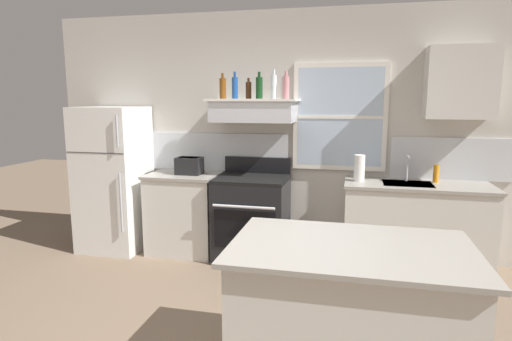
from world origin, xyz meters
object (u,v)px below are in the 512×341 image
Objects in this scene: stove_range at (252,217)px; bottle_amber_wine at (223,88)px; dish_soap_bottle at (436,174)px; toaster at (189,165)px; kitchen_island at (348,318)px; bottle_dark_green_wine at (259,87)px; paper_towel_roll at (359,168)px; bottle_blue_liqueur at (235,87)px; bottle_rose_pink at (286,87)px; bottle_clear_tall at (274,86)px; bottle_brown_stout at (249,90)px; refrigerator at (114,179)px.

bottle_amber_wine is (-0.34, 0.10, 1.39)m from stove_range.
dish_soap_bottle is (1.88, 0.14, 0.54)m from stove_range.
kitchen_island is (1.80, -2.00, -0.55)m from toaster.
bottle_dark_green_wine reaches higher than paper_towel_roll.
bottle_amber_wine is (0.38, 0.08, 0.85)m from toaster.
paper_towel_roll is at bearing -2.27° from bottle_amber_wine.
bottle_blue_liqueur is 0.56m from bottle_rose_pink.
bottle_blue_liqueur is 0.20× the size of kitchen_island.
bottle_brown_stout is at bearing -179.75° from bottle_clear_tall.
bottle_blue_liqueur reaches higher than kitchen_island.
paper_towel_roll is (0.91, -0.08, -0.83)m from bottle_clear_tall.
toaster reaches higher than stove_range.
toaster is at bearing -176.09° from bottle_dark_green_wine.
toaster is at bearing -168.57° from bottle_amber_wine.
bottle_clear_tall is (0.15, 0.04, 0.01)m from bottle_dark_green_wine.
bottle_dark_green_wine is 2.01m from dish_soap_bottle.
bottle_brown_stout reaches higher than kitchen_island.
bottle_blue_liqueur reaches higher than bottle_dark_green_wine.
bottle_clear_tall reaches higher than bottle_rose_pink.
bottle_dark_green_wine reaches higher than bottle_amber_wine.
stove_range is 6.06× the size of dish_soap_bottle.
toaster is 1.65× the size of dish_soap_bottle.
stove_range is 0.78× the size of kitchen_island.
bottle_dark_green_wine is 2.68m from kitchen_island.
bottle_dark_green_wine is at bearing -18.95° from bottle_brown_stout.
refrigerator reaches higher than stove_range.
bottle_rose_pink is at bearing -0.95° from bottle_brown_stout.
paper_towel_roll is at bearing 0.57° from toaster.
bottle_brown_stout reaches higher than paper_towel_roll.
dish_soap_bottle is (3.53, 0.16, 0.17)m from refrigerator.
refrigerator reaches higher than kitchen_island.
refrigerator is 0.94m from toaster.
bottle_brown_stout is at bearing 161.05° from bottle_dark_green_wine.
bottle_blue_liqueur is 1.57m from paper_towel_roll.
bottle_clear_tall is at bearing 2.26° from bottle_amber_wine.
bottle_amber_wine is at bearing 5.19° from refrigerator.
bottle_blue_liqueur is at bearing 171.54° from bottle_dark_green_wine.
kitchen_island is (0.86, -2.09, -1.42)m from bottle_clear_tall.
bottle_rose_pink is at bearing -0.46° from bottle_blue_liqueur.
bottle_blue_liqueur is (0.51, 0.10, 0.86)m from toaster.
bottle_amber_wine is 0.97× the size of bottle_dark_green_wine.
stove_range is 3.57× the size of bottle_clear_tall.
stove_range is at bearing -178.10° from paper_towel_roll.
dish_soap_bottle is at bearing 2.03° from bottle_dark_green_wine.
bottle_brown_stout is (-0.06, 0.12, 1.37)m from stove_range.
toaster is 1.06× the size of bottle_dark_green_wine.
toaster is 1.28m from bottle_clear_tall.
refrigerator is 3.54m from dish_soap_bottle.
bottle_amber_wine reaches higher than stove_range.
dish_soap_bottle is (1.54, 0.03, -0.87)m from bottle_rose_pink.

